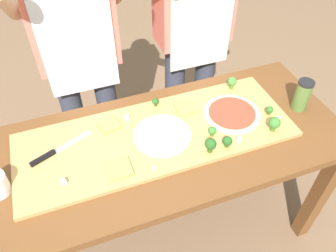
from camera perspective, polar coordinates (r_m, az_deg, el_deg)
ground_plane at (r=2.12m, az=-1.43°, el=-17.47°), size 8.00×8.00×0.00m
prep_table at (r=1.55m, az=-1.88°, el=-5.80°), size 1.71×0.69×0.80m
cutting_board at (r=1.48m, az=-1.96°, el=-1.62°), size 1.22×0.44×0.02m
chefs_knife at (r=1.47m, az=-19.04°, el=-4.32°), size 0.27×0.12×0.02m
pizza_whole_cheese_artichoke at (r=1.46m, az=-0.99°, el=-1.52°), size 0.26×0.26×0.02m
pizza_whole_tomato_red at (r=1.58m, az=10.84°, el=2.10°), size 0.26×0.26×0.02m
pizza_slice_far_right at (r=1.53m, az=-9.99°, el=0.23°), size 0.11×0.11×0.01m
pizza_slice_near_left at (r=1.59m, az=3.06°, el=3.18°), size 0.10×0.10×0.01m
pizza_slice_center at (r=1.35m, az=-8.25°, el=-7.23°), size 0.09×0.09×0.01m
broccoli_floret_front_left at (r=1.42m, az=10.10°, el=-2.58°), size 0.04×0.04×0.05m
broccoli_floret_back_right at (r=1.59m, az=-2.16°, el=4.19°), size 0.03×0.03×0.04m
broccoli_floret_center_right at (r=1.39m, az=7.28°, el=-3.15°), size 0.05×0.05×0.07m
broccoli_floret_back_mid at (r=1.71m, az=10.84°, el=7.38°), size 0.05×0.05×0.07m
broccoli_floret_front_right at (r=1.53m, az=17.69°, el=0.44°), size 0.05×0.05×0.07m
broccoli_floret_center_left at (r=1.61m, az=16.92°, el=2.63°), size 0.03×0.03×0.04m
broccoli_floret_front_mid at (r=1.46m, az=7.57°, el=-0.82°), size 0.04×0.04×0.05m
cheese_crumble_a at (r=1.47m, az=12.02°, el=-2.27°), size 0.02×0.02×0.02m
cheese_crumble_b at (r=1.36m, az=-17.39°, el=-9.11°), size 0.03×0.03×0.02m
cheese_crumble_c at (r=1.34m, az=-2.48°, el=-7.19°), size 0.02×0.02×0.01m
cheese_crumble_d at (r=1.54m, az=-7.00°, el=1.43°), size 0.03×0.03×0.02m
cheese_crumble_e at (r=1.62m, az=18.45°, el=1.29°), size 0.02×0.02×0.01m
sauce_jar at (r=1.70m, az=21.91°, el=4.92°), size 0.07×0.07×0.16m
cook_left at (r=1.76m, az=-15.29°, el=13.20°), size 0.54×0.39×1.67m
cook_right at (r=1.89m, az=4.40°, el=17.08°), size 0.54×0.39×1.67m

